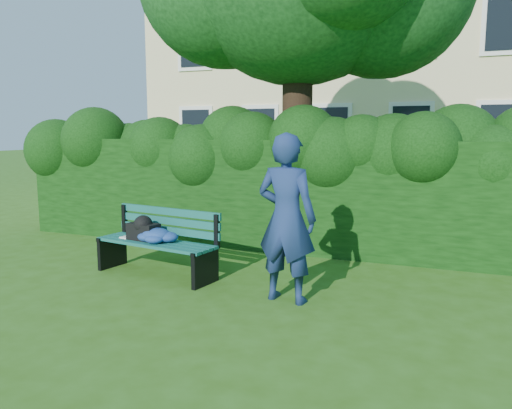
% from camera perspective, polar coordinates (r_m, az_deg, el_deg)
% --- Properties ---
extents(ground, '(80.00, 80.00, 0.00)m').
position_cam_1_polar(ground, '(6.45, -2.00, -9.11)').
color(ground, '#305913').
rests_on(ground, ground).
extents(apartment_building, '(16.00, 8.08, 12.00)m').
position_cam_1_polar(apartment_building, '(20.19, 15.14, 19.71)').
color(apartment_building, beige).
rests_on(apartment_building, ground).
extents(hedge, '(10.00, 1.00, 1.80)m').
position_cam_1_polar(hedge, '(8.28, 4.11, 1.16)').
color(hedge, black).
rests_on(hedge, ground).
extents(park_bench, '(1.83, 0.84, 0.89)m').
position_cam_1_polar(park_bench, '(6.90, -11.40, -3.85)').
color(park_bench, '#115644').
rests_on(park_bench, ground).
extents(man_reading, '(0.75, 0.54, 1.93)m').
position_cam_1_polar(man_reading, '(5.64, 3.51, -1.59)').
color(man_reading, navy).
rests_on(man_reading, ground).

